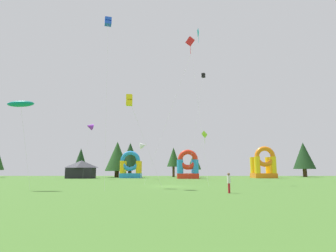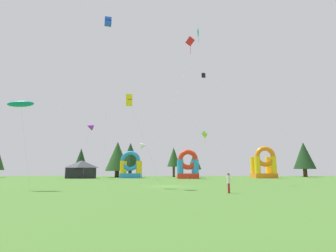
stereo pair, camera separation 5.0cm
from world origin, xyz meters
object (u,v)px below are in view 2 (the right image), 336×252
Objects in this scene: kite_white_delta at (143,145)px; inflatable_red_slide at (188,168)px; kite_yellow_box at (129,100)px; kite_cyan_diamond at (198,34)px; festival_tent at (81,169)px; kite_lime_diamond at (205,135)px; kite_red_diamond at (191,43)px; kite_black_box at (203,76)px; kite_purple_delta at (90,126)px; inflatable_yellow_castle at (131,168)px; kite_blue_box at (108,22)px; kite_teal_parafoil at (21,104)px; inflatable_blue_arch at (264,166)px; person_near_camera at (229,181)px.

inflatable_red_slide is (9.70, 2.26, -4.80)m from kite_white_delta.
kite_cyan_diamond is (8.49, 7.50, 11.54)m from kite_yellow_box.
kite_lime_diamond is at bearing -25.77° from festival_tent.
kite_lime_diamond is 30.13m from festival_tent.
kite_lime_diamond reaches higher than festival_tent.
kite_red_diamond is 0.90× the size of kite_cyan_diamond.
kite_purple_delta is (-23.37, 5.82, -8.97)m from kite_black_box.
inflatable_yellow_castle is 11.22m from festival_tent.
festival_tent is at bearing 132.32° from kite_cyan_diamond.
kite_cyan_diamond reaches higher than kite_black_box.
kite_cyan_diamond reaches higher than kite_white_delta.
kite_white_delta is at bearing 87.48° from kite_blue_box.
inflatable_yellow_castle is at bearing 136.99° from kite_black_box.
kite_black_box is at bearing -23.96° from festival_tent.
kite_yellow_box is at bearing -5.58° from kite_blue_box.
kite_lime_diamond is at bearing 49.71° from kite_teal_parafoil.
festival_tent is (-5.73, 37.38, -6.08)m from kite_teal_parafoil.
kite_cyan_diamond is at bearing -121.75° from inflatable_blue_arch.
inflatable_red_slide is at bearing -3.56° from festival_tent.
kite_white_delta is at bearing 11.50° from kite_purple_delta.
kite_white_delta is 1.26× the size of inflatable_red_slide.
kite_black_box is 16.98m from kite_red_diamond.
inflatable_blue_arch reaches higher than inflatable_red_slide.
kite_white_delta is 28.91m from inflatable_blue_arch.
inflatable_yellow_castle is at bearing 117.66° from kite_white_delta.
kite_white_delta is 0.41× the size of kite_red_diamond.
kite_black_box is 25.70m from kite_purple_delta.
kite_red_diamond is at bearing 45.73° from person_near_camera.
kite_cyan_diamond is 1.13× the size of kite_blue_box.
kite_blue_box is 22.40m from person_near_camera.
kite_yellow_box is at bearing -66.08° from kite_purple_delta.
kite_black_box is at bearing 58.19° from kite_blue_box.
kite_yellow_box is 26.92m from kite_black_box.
kite_white_delta reaches higher than person_near_camera.
kite_purple_delta is 40.70m from inflatable_blue_arch.
inflatable_yellow_castle is (-15.71, 15.70, -5.97)m from kite_lime_diamond.
festival_tent is (-24.75, 40.93, 1.07)m from person_near_camera.
kite_blue_box is (-11.18, -7.23, -2.22)m from kite_cyan_diamond.
inflatable_blue_arch is at bearing 54.09° from kite_yellow_box.
kite_cyan_diamond is at bearing -44.47° from kite_purple_delta.
kite_black_box is at bearing -14.00° from kite_purple_delta.
kite_lime_diamond is at bearing -44.99° from inflatable_yellow_castle.
kite_yellow_box reaches higher than person_near_camera.
kite_white_delta is 39.09m from person_near_camera.
inflatable_yellow_castle is at bearing 114.38° from kite_cyan_diamond.
inflatable_blue_arch is at bearing 12.42° from kite_purple_delta.
kite_black_box is at bearing 86.06° from kite_lime_diamond.
kite_lime_diamond is at bearing -77.42° from inflatable_red_slide.
kite_lime_diamond reaches higher than inflatable_red_slide.
kite_blue_box reaches higher than person_near_camera.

